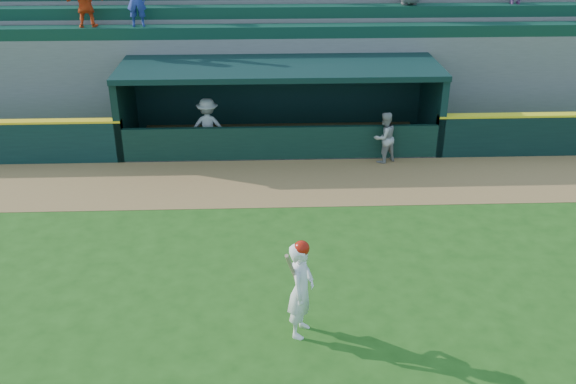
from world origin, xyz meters
The scene contains 7 objects.
ground centered at (0.00, 0.00, 0.00)m, with size 120.00×120.00×0.00m, color #204E13.
warning_track centered at (0.00, 4.90, 0.01)m, with size 40.00×3.00×0.01m, color olive.
dugout_player_front centered at (2.92, 6.20, 0.74)m, with size 0.72×0.56×1.48m, color #A2A39D.
dugout_player_inside centered at (-2.12, 7.04, 0.84)m, with size 1.09×0.63×1.69m, color #A8A9A3.
dugout centered at (0.00, 8.00, 1.36)m, with size 9.40×2.80×2.46m.
stands centered at (0.02, 12.57, 2.40)m, with size 34.50×6.25×7.03m.
batter_at_plate centered at (0.10, -1.48, 0.94)m, with size 0.63×0.85×1.89m.
Camera 1 is at (-0.49, -10.69, 7.24)m, focal length 40.00 mm.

